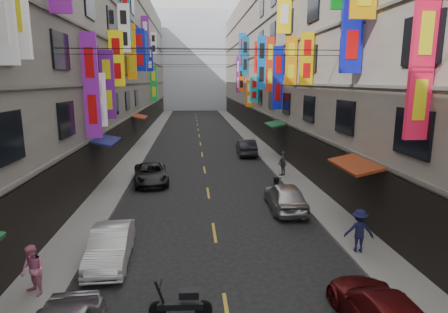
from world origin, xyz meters
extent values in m
cube|color=slate|center=(-6.00, 42.00, 0.06)|extent=(2.00, 90.00, 0.12)
cube|color=slate|center=(6.00, 42.00, 0.06)|extent=(2.00, 90.00, 0.12)
cube|color=gray|center=(-12.00, 42.00, 9.50)|extent=(10.00, 90.00, 19.00)
cube|color=black|center=(-6.95, 42.00, 1.50)|extent=(0.12, 85.50, 3.00)
cube|color=#66635E|center=(-6.94, 42.00, 3.20)|extent=(0.16, 90.00, 0.14)
cube|color=#66635E|center=(-6.94, 42.00, 6.40)|extent=(0.16, 90.00, 0.14)
cube|color=#66635E|center=(-6.94, 42.00, 9.60)|extent=(0.16, 90.00, 0.14)
cube|color=#66635E|center=(-6.94, 42.00, 12.80)|extent=(0.16, 90.00, 0.14)
cube|color=#A19787|center=(12.00, 42.00, 9.50)|extent=(10.00, 90.00, 19.00)
cube|color=black|center=(6.95, 42.00, 1.50)|extent=(0.12, 85.50, 3.00)
cube|color=#66635E|center=(6.94, 42.00, 3.20)|extent=(0.16, 90.00, 0.14)
cube|color=#66635E|center=(6.94, 42.00, 6.40)|extent=(0.16, 90.00, 0.14)
cube|color=#66635E|center=(6.94, 42.00, 9.60)|extent=(0.16, 90.00, 0.14)
cube|color=#66635E|center=(6.94, 42.00, 12.80)|extent=(0.16, 90.00, 0.14)
cube|color=silver|center=(0.00, 92.00, 11.00)|extent=(18.00, 8.00, 22.00)
cube|color=#EF163D|center=(6.51, 14.17, 7.06)|extent=(0.77, 0.18, 4.73)
cylinder|color=black|center=(6.56, 14.17, 7.06)|extent=(0.87, 0.08, 0.08)
cube|color=#0F17B3|center=(6.41, 19.52, 9.22)|extent=(0.98, 0.18, 4.49)
cylinder|color=black|center=(6.46, 19.52, 9.22)|extent=(1.08, 0.08, 0.08)
cube|color=purple|center=(-6.47, 24.18, 6.33)|extent=(0.85, 0.18, 5.84)
cylinder|color=black|center=(-6.52, 24.18, 6.33)|extent=(0.95, 0.08, 0.08)
cube|color=white|center=(-6.51, 26.07, 5.48)|extent=(0.78, 0.18, 3.25)
cylinder|color=black|center=(-6.56, 26.07, 5.48)|extent=(0.88, 0.08, 0.08)
cube|color=#DCAA0B|center=(6.48, 26.45, 8.00)|extent=(0.84, 0.18, 3.29)
cylinder|color=black|center=(6.53, 26.45, 8.00)|extent=(0.94, 0.08, 0.08)
cube|color=#591578|center=(-6.44, 28.23, 6.38)|extent=(0.92, 0.18, 4.50)
cylinder|color=black|center=(-6.49, 28.23, 6.38)|extent=(1.02, 0.08, 0.08)
cube|color=orange|center=(6.48, 30.24, 8.07)|extent=(0.84, 0.18, 3.52)
cylinder|color=black|center=(6.53, 30.24, 8.07)|extent=(0.94, 0.08, 0.08)
cube|color=#FFEF0D|center=(-6.37, 31.56, 8.24)|extent=(1.05, 0.18, 4.04)
cylinder|color=black|center=(-6.42, 31.56, 8.24)|extent=(1.15, 0.08, 0.08)
cube|color=#0E1CAA|center=(6.47, 34.36, 6.85)|extent=(0.86, 0.18, 5.28)
cylinder|color=black|center=(6.52, 34.36, 6.85)|extent=(0.96, 0.08, 0.08)
cube|color=white|center=(-6.43, 35.82, 10.96)|extent=(0.95, 0.18, 3.92)
cylinder|color=black|center=(-6.48, 35.82, 10.96)|extent=(1.05, 0.08, 0.08)
cube|color=#0B628D|center=(-6.53, 37.79, 12.40)|extent=(0.73, 0.18, 4.56)
cylinder|color=black|center=(-6.58, 37.79, 12.40)|extent=(0.83, 0.08, 0.08)
cube|color=red|center=(6.53, 37.96, 8.16)|extent=(0.75, 0.18, 4.99)
cylinder|color=black|center=(6.58, 37.96, 8.16)|extent=(0.85, 0.08, 0.08)
cube|color=orange|center=(-6.46, 39.52, 9.33)|extent=(0.87, 0.18, 5.10)
cylinder|color=black|center=(-6.51, 39.52, 9.33)|extent=(0.97, 0.08, 0.08)
cube|color=blue|center=(6.46, 41.88, 8.50)|extent=(0.89, 0.18, 5.38)
cylinder|color=black|center=(6.51, 41.88, 8.50)|extent=(0.99, 0.08, 0.08)
cube|color=#0D189B|center=(-6.28, 44.13, 9.85)|extent=(1.23, 0.18, 4.38)
cylinder|color=black|center=(-6.33, 44.13, 9.85)|extent=(1.33, 0.08, 0.08)
cube|color=red|center=(6.50, 44.43, 9.14)|extent=(0.80, 0.18, 3.45)
cylinder|color=black|center=(6.55, 44.43, 9.14)|extent=(0.90, 0.08, 0.08)
cube|color=#0D979C|center=(6.44, 46.15, 5.65)|extent=(0.93, 0.18, 2.84)
cylinder|color=black|center=(6.49, 46.15, 5.65)|extent=(1.03, 0.08, 0.08)
cube|color=#0F48B1|center=(-6.42, 47.85, 9.95)|extent=(0.96, 0.18, 3.75)
cylinder|color=black|center=(-6.47, 47.85, 9.95)|extent=(1.06, 0.08, 0.08)
cube|color=#0D349E|center=(-6.45, 50.35, 10.73)|extent=(0.89, 0.18, 3.77)
cylinder|color=black|center=(-6.50, 50.35, 10.73)|extent=(0.99, 0.08, 0.08)
cube|color=#C6680B|center=(6.47, 50.05, 5.05)|extent=(0.85, 0.18, 3.36)
cylinder|color=black|center=(6.52, 50.05, 5.05)|extent=(0.95, 0.08, 0.08)
cube|color=#6A1577|center=(-6.44, 51.55, 12.02)|extent=(0.92, 0.18, 4.96)
cylinder|color=black|center=(-6.49, 51.55, 12.02)|extent=(1.02, 0.08, 0.08)
cube|color=#0C5890|center=(6.49, 54.26, 9.95)|extent=(0.81, 0.18, 5.14)
cylinder|color=black|center=(6.54, 54.26, 9.95)|extent=(0.91, 0.08, 0.08)
cube|color=#0E0D9E|center=(-6.50, 56.44, 9.60)|extent=(0.81, 0.18, 3.36)
cylinder|color=black|center=(-6.55, 56.44, 9.60)|extent=(0.91, 0.08, 0.08)
cube|color=blue|center=(6.40, 56.34, 10.62)|extent=(1.00, 0.18, 5.17)
cylinder|color=black|center=(6.45, 56.34, 10.62)|extent=(1.10, 0.08, 0.08)
cube|color=#EB5016|center=(6.48, 57.68, 7.00)|extent=(0.84, 0.18, 3.74)
cylinder|color=black|center=(6.53, 57.68, 7.00)|extent=(0.94, 0.08, 0.08)
cube|color=#0D9435|center=(-6.43, 59.89, 6.22)|extent=(0.95, 0.18, 5.22)
cylinder|color=black|center=(-6.48, 59.89, 6.22)|extent=(1.05, 0.08, 0.08)
cube|color=silver|center=(-6.47, 62.34, 12.22)|extent=(0.86, 0.18, 3.37)
cylinder|color=black|center=(-6.52, 62.34, 12.22)|extent=(0.96, 0.08, 0.08)
cube|color=#76198B|center=(6.57, 62.14, 7.61)|extent=(0.67, 0.18, 5.63)
cylinder|color=black|center=(6.62, 62.14, 7.61)|extent=(0.77, 0.08, 0.08)
cube|color=maroon|center=(6.30, 18.00, 3.00)|extent=(1.39, 3.20, 0.41)
cube|color=#181A54|center=(-6.30, 26.00, 3.00)|extent=(1.39, 3.20, 0.41)
cube|color=#154F27|center=(6.30, 34.00, 3.00)|extent=(1.39, 3.20, 0.41)
cube|color=maroon|center=(-6.30, 42.00, 3.00)|extent=(1.39, 3.20, 0.41)
cylinder|color=black|center=(0.00, 22.00, 8.20)|extent=(14.00, 0.04, 0.04)
cylinder|color=black|center=(0.00, 36.00, 9.40)|extent=(14.00, 0.04, 0.04)
cylinder|color=black|center=(0.00, 50.00, 8.60)|extent=(14.00, 0.04, 0.04)
cube|color=gold|center=(0.00, 18.00, 0.01)|extent=(0.12, 2.20, 0.01)
cube|color=gold|center=(0.00, 24.00, 0.01)|extent=(0.12, 2.20, 0.01)
cube|color=gold|center=(0.00, 30.00, 0.01)|extent=(0.12, 2.20, 0.01)
cube|color=gold|center=(0.00, 36.00, 0.01)|extent=(0.12, 2.20, 0.01)
cube|color=gold|center=(0.00, 42.00, 0.01)|extent=(0.12, 2.20, 0.01)
cube|color=gold|center=(0.00, 48.00, 0.01)|extent=(0.12, 2.20, 0.01)
cube|color=gold|center=(0.00, 54.00, 0.01)|extent=(0.12, 2.20, 0.01)
cube|color=gold|center=(0.00, 60.00, 0.01)|extent=(0.12, 2.20, 0.01)
cube|color=gold|center=(0.00, 66.00, 0.01)|extent=(0.12, 2.20, 0.01)
cube|color=gold|center=(0.00, 72.00, 0.01)|extent=(0.12, 2.20, 0.01)
cube|color=gold|center=(0.00, 78.00, 0.01)|extent=(0.12, 2.20, 0.01)
cylinder|color=black|center=(-1.98, 12.01, 0.25)|extent=(0.51, 0.15, 0.50)
cylinder|color=black|center=(-0.68, 11.94, 0.25)|extent=(0.51, 0.15, 0.50)
cube|color=black|center=(-1.33, 11.98, 0.40)|extent=(1.31, 0.37, 0.18)
cube|color=black|center=(-1.08, 11.97, 0.75)|extent=(0.57, 0.35, 0.22)
cylinder|color=black|center=(-1.88, 12.01, 0.70)|extent=(0.36, 0.10, 0.88)
cylinder|color=black|center=(-1.88, 12.01, 1.05)|extent=(0.09, 0.50, 0.06)
cylinder|color=black|center=(4.01, 23.10, 0.25)|extent=(0.19, 0.51, 0.50)
cylinder|color=black|center=(4.20, 24.39, 0.25)|extent=(0.19, 0.51, 0.50)
cube|color=black|center=(4.10, 23.74, 0.40)|extent=(0.49, 1.33, 0.18)
cube|color=black|center=(4.14, 23.99, 0.75)|extent=(0.40, 0.59, 0.22)
cylinder|color=black|center=(4.02, 23.20, 0.70)|extent=(0.13, 0.36, 0.88)
cylinder|color=black|center=(4.02, 23.20, 1.05)|extent=(0.50, 0.13, 0.06)
imported|color=silver|center=(-4.00, 15.57, 0.65)|extent=(1.53, 3.99, 1.30)
imported|color=black|center=(-3.65, 26.54, 0.64)|extent=(2.72, 4.84, 1.28)
imported|color=#B3B2B7|center=(3.88, 20.69, 0.73)|extent=(1.83, 4.31, 1.45)
imported|color=#23232A|center=(4.00, 35.48, 0.72)|extent=(1.67, 4.44, 1.45)
imported|color=pink|center=(-5.86, 13.36, 0.92)|extent=(0.94, 0.91, 1.61)
imported|color=#141638|center=(5.45, 15.41, 0.97)|extent=(1.20, 0.80, 1.69)
imported|color=#5C5B5E|center=(5.40, 27.36, 1.00)|extent=(1.16, 1.11, 1.75)
camera|label=1|loc=(-0.94, 2.36, 6.63)|focal=30.00mm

